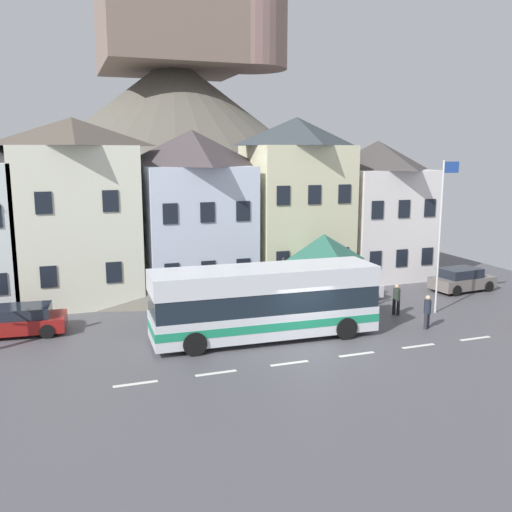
{
  "coord_description": "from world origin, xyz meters",
  "views": [
    {
      "loc": [
        -9.68,
        -20.33,
        8.21
      ],
      "look_at": [
        -0.72,
        5.17,
        3.17
      ],
      "focal_mm": 39.28,
      "sensor_mm": 36.0,
      "label": 1
    }
  ],
  "objects_px": {
    "townhouse_03": "(296,202)",
    "townhouse_04": "(376,209)",
    "flagpole": "(441,227)",
    "pedestrian_01": "(427,311)",
    "parked_car_01": "(17,321)",
    "public_bench": "(319,286)",
    "townhouse_01": "(77,211)",
    "transit_bus": "(265,303)",
    "parked_car_00": "(345,288)",
    "bus_shelter": "(324,248)",
    "pedestrian_02": "(364,299)",
    "pedestrian_00": "(396,298)",
    "hilltop_castle": "(176,147)",
    "parked_car_02": "(462,280)",
    "townhouse_02": "(193,211)"
  },
  "relations": [
    {
      "from": "hilltop_castle",
      "to": "parked_car_02",
      "type": "relative_size",
      "value": 10.98
    },
    {
      "from": "parked_car_02",
      "to": "flagpole",
      "type": "relative_size",
      "value": 0.51
    },
    {
      "from": "townhouse_02",
      "to": "public_bench",
      "type": "bearing_deg",
      "value": -30.92
    },
    {
      "from": "pedestrian_00",
      "to": "pedestrian_01",
      "type": "relative_size",
      "value": 0.99
    },
    {
      "from": "townhouse_04",
      "to": "public_bench",
      "type": "height_order",
      "value": "townhouse_04"
    },
    {
      "from": "townhouse_01",
      "to": "townhouse_03",
      "type": "xyz_separation_m",
      "value": [
        13.02,
        -0.1,
        0.13
      ]
    },
    {
      "from": "transit_bus",
      "to": "pedestrian_02",
      "type": "relative_size",
      "value": 6.9
    },
    {
      "from": "hilltop_castle",
      "to": "parked_car_02",
      "type": "xyz_separation_m",
      "value": [
        12.54,
        -22.62,
        -7.95
      ]
    },
    {
      "from": "hilltop_castle",
      "to": "transit_bus",
      "type": "height_order",
      "value": "hilltop_castle"
    },
    {
      "from": "townhouse_03",
      "to": "pedestrian_01",
      "type": "height_order",
      "value": "townhouse_03"
    },
    {
      "from": "transit_bus",
      "to": "public_bench",
      "type": "distance_m",
      "value": 8.6
    },
    {
      "from": "transit_bus",
      "to": "hilltop_castle",
      "type": "bearing_deg",
      "value": 88.5
    },
    {
      "from": "townhouse_01",
      "to": "townhouse_03",
      "type": "bearing_deg",
      "value": -0.43
    },
    {
      "from": "townhouse_01",
      "to": "public_bench",
      "type": "bearing_deg",
      "value": -13.97
    },
    {
      "from": "pedestrian_02",
      "to": "public_bench",
      "type": "relative_size",
      "value": 0.83
    },
    {
      "from": "parked_car_00",
      "to": "parked_car_02",
      "type": "bearing_deg",
      "value": 175.43
    },
    {
      "from": "townhouse_03",
      "to": "parked_car_02",
      "type": "relative_size",
      "value": 2.6
    },
    {
      "from": "bus_shelter",
      "to": "pedestrian_00",
      "type": "relative_size",
      "value": 2.43
    },
    {
      "from": "parked_car_01",
      "to": "public_bench",
      "type": "height_order",
      "value": "parked_car_01"
    },
    {
      "from": "transit_bus",
      "to": "parked_car_00",
      "type": "xyz_separation_m",
      "value": [
        6.55,
        4.7,
        -0.96
      ]
    },
    {
      "from": "transit_bus",
      "to": "parked_car_01",
      "type": "bearing_deg",
      "value": 160.02
    },
    {
      "from": "bus_shelter",
      "to": "public_bench",
      "type": "xyz_separation_m",
      "value": [
        0.81,
        2.1,
        -2.65
      ]
    },
    {
      "from": "pedestrian_02",
      "to": "public_bench",
      "type": "xyz_separation_m",
      "value": [
        -0.31,
        4.58,
        -0.33
      ]
    },
    {
      "from": "townhouse_03",
      "to": "pedestrian_00",
      "type": "distance_m",
      "value": 9.57
    },
    {
      "from": "townhouse_03",
      "to": "parked_car_00",
      "type": "relative_size",
      "value": 2.52
    },
    {
      "from": "pedestrian_01",
      "to": "flagpole",
      "type": "relative_size",
      "value": 0.21
    },
    {
      "from": "townhouse_04",
      "to": "bus_shelter",
      "type": "bearing_deg",
      "value": -138.74
    },
    {
      "from": "pedestrian_01",
      "to": "public_bench",
      "type": "height_order",
      "value": "pedestrian_01"
    },
    {
      "from": "parked_car_01",
      "to": "townhouse_01",
      "type": "bearing_deg",
      "value": -113.7
    },
    {
      "from": "parked_car_01",
      "to": "pedestrian_02",
      "type": "height_order",
      "value": "pedestrian_02"
    },
    {
      "from": "townhouse_02",
      "to": "townhouse_03",
      "type": "xyz_separation_m",
      "value": [
        6.35,
        -0.73,
        0.4
      ]
    },
    {
      "from": "pedestrian_00",
      "to": "pedestrian_02",
      "type": "bearing_deg",
      "value": 160.01
    },
    {
      "from": "transit_bus",
      "to": "parked_car_01",
      "type": "xyz_separation_m",
      "value": [
        -10.47,
        4.21,
        -0.98
      ]
    },
    {
      "from": "bus_shelter",
      "to": "parked_car_01",
      "type": "height_order",
      "value": "bus_shelter"
    },
    {
      "from": "flagpole",
      "to": "pedestrian_01",
      "type": "bearing_deg",
      "value": -135.46
    },
    {
      "from": "townhouse_04",
      "to": "parked_car_01",
      "type": "height_order",
      "value": "townhouse_04"
    },
    {
      "from": "parked_car_00",
      "to": "pedestrian_02",
      "type": "xyz_separation_m",
      "value": [
        -0.51,
        -2.98,
        0.15
      ]
    },
    {
      "from": "townhouse_03",
      "to": "townhouse_04",
      "type": "bearing_deg",
      "value": 5.64
    },
    {
      "from": "townhouse_02",
      "to": "pedestrian_01",
      "type": "distance_m",
      "value": 14.79
    },
    {
      "from": "townhouse_04",
      "to": "transit_bus",
      "type": "xyz_separation_m",
      "value": [
        -11.63,
        -10.08,
        -2.84
      ]
    },
    {
      "from": "townhouse_04",
      "to": "pedestrian_01",
      "type": "distance_m",
      "value": 12.55
    },
    {
      "from": "bus_shelter",
      "to": "flagpole",
      "type": "bearing_deg",
      "value": -34.4
    },
    {
      "from": "pedestrian_02",
      "to": "pedestrian_01",
      "type": "bearing_deg",
      "value": -61.31
    },
    {
      "from": "townhouse_02",
      "to": "parked_car_00",
      "type": "relative_size",
      "value": 2.32
    },
    {
      "from": "bus_shelter",
      "to": "pedestrian_01",
      "type": "relative_size",
      "value": 2.41
    },
    {
      "from": "bus_shelter",
      "to": "parked_car_01",
      "type": "xyz_separation_m",
      "value": [
        -15.39,
        0.01,
        -2.48
      ]
    },
    {
      "from": "bus_shelter",
      "to": "pedestrian_01",
      "type": "xyz_separation_m",
      "value": [
        2.76,
        -5.47,
        -2.27
      ]
    },
    {
      "from": "public_bench",
      "to": "flagpole",
      "type": "xyz_separation_m",
      "value": [
        4.09,
        -5.46,
        4.0
      ]
    },
    {
      "from": "townhouse_03",
      "to": "parked_car_01",
      "type": "xyz_separation_m",
      "value": [
        -16.02,
        -5.28,
        -4.49
      ]
    },
    {
      "from": "pedestrian_02",
      "to": "public_bench",
      "type": "height_order",
      "value": "pedestrian_02"
    }
  ]
}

